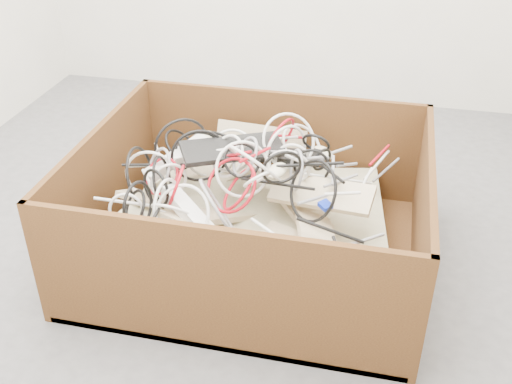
% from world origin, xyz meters
% --- Properties ---
extents(ground, '(3.00, 3.00, 0.00)m').
position_xyz_m(ground, '(0.00, 0.00, 0.00)').
color(ground, '#515153').
rests_on(ground, ground).
extents(cardboard_box, '(1.31, 1.10, 0.53)m').
position_xyz_m(cardboard_box, '(0.21, -0.22, 0.13)').
color(cardboard_box, '#381E0E').
rests_on(cardboard_box, ground).
extents(keyboard_pile, '(1.01, 0.94, 0.40)m').
position_xyz_m(keyboard_pile, '(0.23, -0.18, 0.29)').
color(keyboard_pile, '#CEB591').
rests_on(keyboard_pile, cardboard_box).
extents(mice_scatter, '(0.86, 0.78, 0.18)m').
position_xyz_m(mice_scatter, '(0.21, -0.24, 0.35)').
color(mice_scatter, beige).
rests_on(mice_scatter, keyboard_pile).
extents(power_strip_left, '(0.22, 0.27, 0.12)m').
position_xyz_m(power_strip_left, '(-0.12, -0.13, 0.38)').
color(power_strip_left, silver).
rests_on(power_strip_left, keyboard_pile).
extents(power_strip_right, '(0.27, 0.24, 0.10)m').
position_xyz_m(power_strip_right, '(0.04, -0.46, 0.34)').
color(power_strip_right, silver).
rests_on(power_strip_right, keyboard_pile).
extents(vga_plug, '(0.06, 0.06, 0.03)m').
position_xyz_m(vga_plug, '(0.52, -0.30, 0.35)').
color(vga_plug, '#0B22AA').
rests_on(vga_plug, keyboard_pile).
extents(cable_tangle, '(1.13, 0.91, 0.42)m').
position_xyz_m(cable_tangle, '(0.10, -0.21, 0.39)').
color(cable_tangle, silver).
rests_on(cable_tangle, keyboard_pile).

